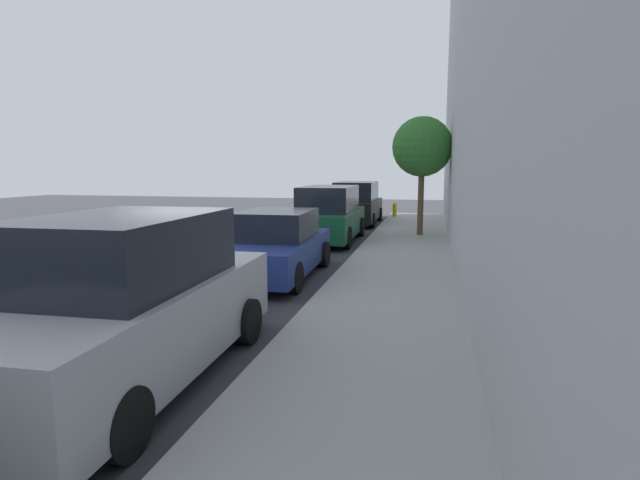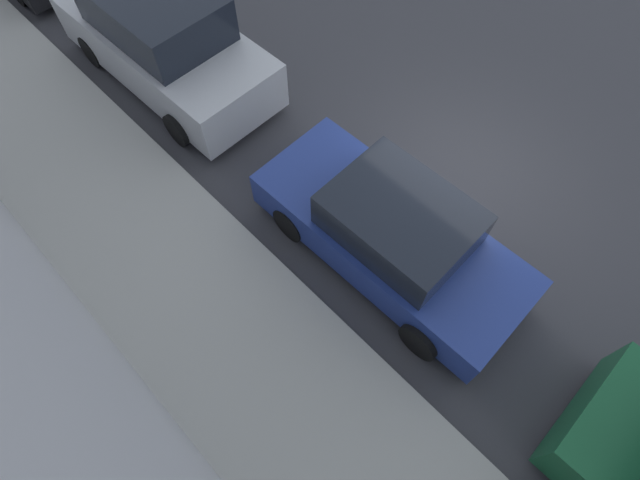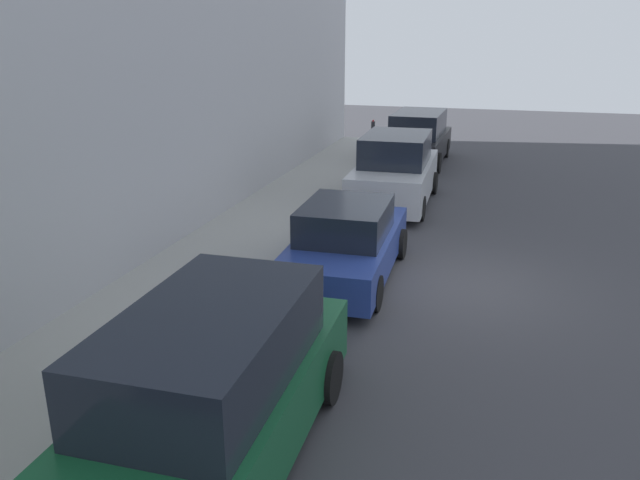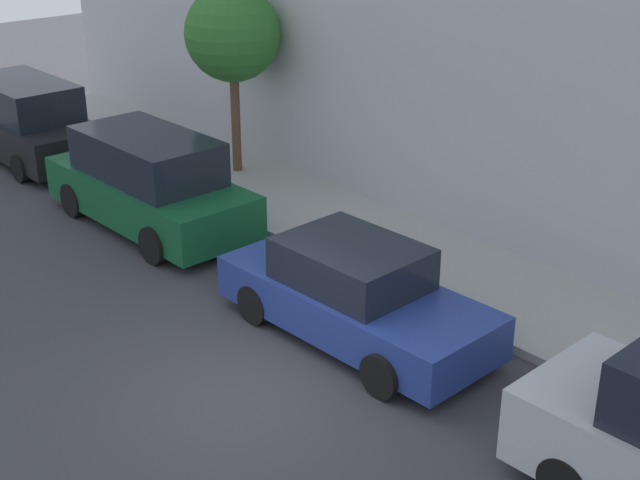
{
  "view_description": "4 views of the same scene",
  "coord_description": "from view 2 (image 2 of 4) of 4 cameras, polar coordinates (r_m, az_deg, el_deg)",
  "views": [
    {
      "loc": [
        5.6,
        -10.73,
        2.51
      ],
      "look_at": [
        3.31,
        -0.5,
        1.0
      ],
      "focal_mm": 28.0,
      "sensor_mm": 36.0,
      "label": 1
    },
    {
      "loc": [
        5.6,
        2.19,
        7.38
      ],
      "look_at": [
        3.1,
        -0.39,
        1.0
      ],
      "focal_mm": 28.0,
      "sensor_mm": 36.0,
      "label": 2
    },
    {
      "loc": [
        -0.64,
        11.46,
        4.66
      ],
      "look_at": [
        2.42,
        0.95,
        1.0
      ],
      "focal_mm": 35.0,
      "sensor_mm": 36.0,
      "label": 3
    },
    {
      "loc": [
        -6.28,
        -8.38,
        6.88
      ],
      "look_at": [
        2.67,
        1.61,
        1.0
      ],
      "focal_mm": 50.0,
      "sensor_mm": 36.0,
      "label": 4
    }
  ],
  "objects": [
    {
      "name": "ground_plane",
      "position": [
        9.52,
        15.26,
        6.93
      ],
      "size": [
        60.0,
        60.0,
        0.0
      ],
      "primitive_type": "plane",
      "color": "#38383D"
    },
    {
      "name": "sidewalk",
      "position": [
        7.67,
        -7.62,
        -13.29
      ],
      "size": [
        2.7,
        32.0,
        0.15
      ],
      "color": "#9E9E99",
      "rests_on": "ground_plane"
    },
    {
      "name": "parked_suv_second",
      "position": [
        10.75,
        -17.41,
        21.0
      ],
      "size": [
        2.08,
        4.85,
        1.98
      ],
      "color": "#B7BABF",
      "rests_on": "ground_plane"
    },
    {
      "name": "parked_sedan_third",
      "position": [
        7.78,
        8.24,
        0.79
      ],
      "size": [
        1.92,
        4.55,
        1.54
      ],
      "color": "navy",
      "rests_on": "ground_plane"
    }
  ]
}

